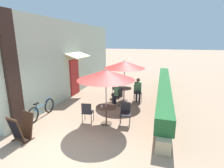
{
  "coord_description": "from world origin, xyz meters",
  "views": [
    {
      "loc": [
        2.55,
        -4.12,
        3.21
      ],
      "look_at": [
        0.15,
        4.25,
        1.0
      ],
      "focal_mm": 28.0,
      "sensor_mm": 36.0,
      "label": 1
    }
  ],
  "objects": [
    {
      "name": "cafe_chair_mid_left",
      "position": [
        0.59,
        3.94,
        0.52
      ],
      "size": [
        0.49,
        0.49,
        0.87
      ],
      "rotation": [
        0.0,
        0.0,
        7.6
      ],
      "color": "#232328",
      "rests_on": "ground_plane"
    },
    {
      "name": "ground_plane",
      "position": [
        0.0,
        0.0,
        0.0
      ],
      "size": [
        120.0,
        120.0,
        0.0
      ],
      "primitive_type": "plane",
      "color": "#9E7F66"
    },
    {
      "name": "cafe_chair_mid_back",
      "position": [
        0.12,
        5.13,
        0.52
      ],
      "size": [
        0.57,
        0.57,
        0.87
      ],
      "rotation": [
        0.0,
        0.0,
        11.79
      ],
      "color": "#232328",
      "rests_on": "ground_plane"
    },
    {
      "name": "cafe_facade_wall",
      "position": [
        -2.54,
        5.45,
        2.09
      ],
      "size": [
        0.98,
        11.17,
        4.2
      ],
      "color": "#B2C1AD",
      "rests_on": "ground_plane"
    },
    {
      "name": "seated_patron_mid_right",
      "position": [
        1.42,
        4.83,
        0.69
      ],
      "size": [
        0.42,
        0.47,
        1.25
      ],
      "rotation": [
        0.0,
        0.0,
        9.7
      ],
      "color": "#23232D",
      "rests_on": "ground_plane"
    },
    {
      "name": "patio_umbrella_near",
      "position": [
        0.61,
        1.86,
        1.96
      ],
      "size": [
        2.14,
        2.14,
        2.19
      ],
      "color": "#B7B7BC",
      "rests_on": "ground_plane"
    },
    {
      "name": "seated_patron_mid_left",
      "position": [
        0.48,
        3.96,
        0.69
      ],
      "size": [
        0.47,
        0.41,
        1.25
      ],
      "rotation": [
        0.0,
        0.0,
        7.6
      ],
      "color": "#23232D",
      "rests_on": "ground_plane"
    },
    {
      "name": "cafe_chair_near_right",
      "position": [
        -0.11,
        1.68,
        0.52
      ],
      "size": [
        0.45,
        0.45,
        0.87
      ],
      "rotation": [
        0.0,
        0.0,
        6.43
      ],
      "color": "#232328",
      "rests_on": "ground_plane"
    },
    {
      "name": "patio_table_near",
      "position": [
        0.61,
        1.86,
        0.52
      ],
      "size": [
        0.79,
        0.79,
        0.71
      ],
      "color": "brown",
      "rests_on": "ground_plane"
    },
    {
      "name": "cafe_chair_near_left",
      "position": [
        1.32,
        2.04,
        0.52
      ],
      "size": [
        0.45,
        0.45,
        0.87
      ],
      "rotation": [
        0.0,
        0.0,
        3.29
      ],
      "color": "#232328",
      "rests_on": "ground_plane"
    },
    {
      "name": "cafe_chair_mid_right",
      "position": [
        1.39,
        4.94,
        0.52
      ],
      "size": [
        0.49,
        0.49,
        0.87
      ],
      "rotation": [
        0.0,
        0.0,
        9.7
      ],
      "color": "#232328",
      "rests_on": "ground_plane"
    },
    {
      "name": "bicycle_leaning",
      "position": [
        -2.2,
        1.66,
        0.34
      ],
      "size": [
        0.11,
        1.74,
        0.75
      ],
      "rotation": [
        0.0,
        0.0,
        0.02
      ],
      "color": "black",
      "rests_on": "ground_plane"
    },
    {
      "name": "coffee_cup_near",
      "position": [
        0.46,
        1.76,
        0.76
      ],
      "size": [
        0.07,
        0.07,
        0.09
      ],
      "color": "white",
      "rests_on": "patio_table_near"
    },
    {
      "name": "patio_table_mid",
      "position": [
        0.7,
        4.67,
        0.52
      ],
      "size": [
        0.79,
        0.79,
        0.71
      ],
      "color": "brown",
      "rests_on": "ground_plane"
    },
    {
      "name": "patio_umbrella_mid",
      "position": [
        0.7,
        4.67,
        1.96
      ],
      "size": [
        2.14,
        2.14,
        2.19
      ],
      "color": "#B7B7BC",
      "rests_on": "ground_plane"
    },
    {
      "name": "menu_board",
      "position": [
        -1.69,
        0.01,
        0.44
      ],
      "size": [
        0.64,
        0.72,
        0.89
      ],
      "rotation": [
        0.0,
        0.0,
        -0.2
      ],
      "color": "#422819",
      "rests_on": "ground_plane"
    },
    {
      "name": "planter_hedge",
      "position": [
        2.75,
        5.48,
        0.54
      ],
      "size": [
        0.6,
        10.17,
        1.01
      ],
      "color": "tan",
      "rests_on": "ground_plane"
    }
  ]
}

